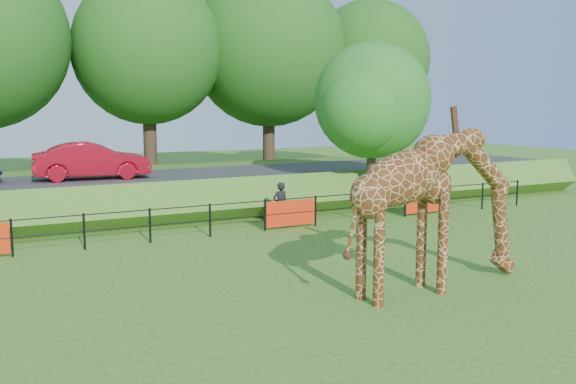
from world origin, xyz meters
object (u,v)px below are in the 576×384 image
Objects in this scene: visitor at (280,204)px; tree_east at (374,105)px; giraffe at (438,210)px; car_red at (92,161)px.

tree_east is (4.73, 1.08, 3.49)m from visitor.
giraffe reaches higher than car_red.
giraffe is 8.74m from visitor.
tree_east is at bearing -169.94° from visitor.
car_red is 2.77× the size of visitor.
tree_east is at bearing -107.77° from car_red.
giraffe reaches higher than visitor.
giraffe is 15.05m from car_red.
tree_east reaches higher than giraffe.
car_red reaches higher than visitor.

